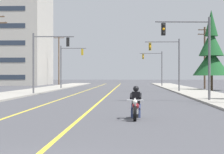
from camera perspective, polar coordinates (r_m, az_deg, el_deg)
The scene contains 13 objects.
lane_stripe_center at distance 53.37m, azimuth -0.01°, elevation -1.87°, with size 0.16×100.00×0.01m, color yellow.
lane_stripe_left at distance 53.62m, azimuth -3.65°, elevation -1.86°, with size 0.16×100.00×0.01m, color yellow.
sidewalk_kerb_right at distance 48.87m, azimuth 10.94°, elevation -1.99°, with size 4.40×110.00×0.14m, color #9E998E.
sidewalk_kerb_left at distance 49.69m, azimuth -11.11°, elevation -1.95°, with size 4.40×110.00×0.14m, color #9E998E.
motorcycle_with_rider at distance 18.96m, azimuth 3.15°, elevation -3.82°, with size 0.70×2.19×1.46m.
traffic_signal_near_right at distance 32.18m, azimuth 10.76°, elevation 3.98°, with size 4.06×0.54×6.20m.
traffic_signal_near_left at distance 44.07m, azimuth -8.83°, elevation 2.96°, with size 4.18×0.44×6.20m.
traffic_signal_mid_right at distance 50.61m, azimuth 7.58°, elevation 2.59°, with size 4.06×0.37×6.20m.
traffic_signal_mid_left at distance 62.27m, azimuth -5.82°, elevation 2.12°, with size 3.70×0.37×6.20m.
traffic_signal_far_right at distance 76.41m, azimuth 5.78°, elevation 1.77°, with size 3.98×0.37×6.20m.
utility_pole_right_far at distance 64.27m, azimuth 12.12°, elevation 2.77°, with size 1.97×0.26×8.99m.
utility_pole_left_far at distance 91.31m, azimuth -7.02°, elevation 2.33°, with size 2.26×0.26×10.25m.
conifer_tree_right_verge_far at distance 57.39m, azimuth 12.95°, elevation 3.04°, with size 4.74×4.74×10.43m.
Camera 1 is at (2.15, -8.29, 1.91)m, focal length 69.35 mm.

